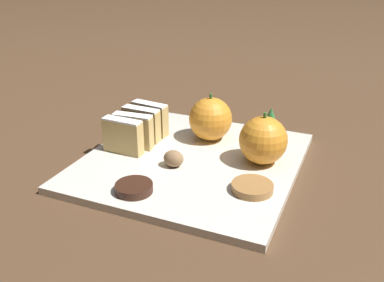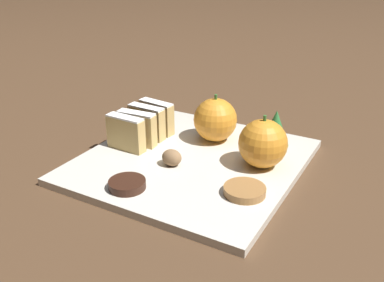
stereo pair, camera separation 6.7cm
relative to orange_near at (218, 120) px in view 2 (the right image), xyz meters
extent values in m
plane|color=#513823|center=(0.00, -0.08, -0.05)|extent=(6.00, 6.00, 0.00)
cube|color=silver|center=(0.00, -0.08, -0.04)|extent=(0.33, 0.34, 0.01)
cube|color=tan|center=(-0.12, -0.11, -0.01)|extent=(0.07, 0.02, 0.06)
cube|color=white|center=(-0.12, -0.11, 0.02)|extent=(0.07, 0.02, 0.00)
cube|color=tan|center=(-0.11, -0.08, -0.01)|extent=(0.07, 0.03, 0.06)
cube|color=white|center=(-0.11, -0.08, 0.02)|extent=(0.07, 0.02, 0.00)
cube|color=tan|center=(-0.11, -0.05, -0.01)|extent=(0.07, 0.02, 0.06)
cube|color=white|center=(-0.11, -0.05, 0.02)|extent=(0.07, 0.02, 0.00)
cube|color=tan|center=(-0.11, -0.02, -0.01)|extent=(0.07, 0.03, 0.06)
cube|color=white|center=(-0.11, -0.02, 0.02)|extent=(0.07, 0.03, 0.00)
sphere|color=orange|center=(0.00, 0.00, 0.00)|extent=(0.08, 0.08, 0.08)
cylinder|color=#38702D|center=(0.00, 0.00, 0.04)|extent=(0.01, 0.01, 0.01)
sphere|color=orange|center=(0.10, -0.05, 0.00)|extent=(0.08, 0.08, 0.08)
cylinder|color=#38702D|center=(0.10, -0.05, 0.04)|extent=(0.01, 0.01, 0.01)
ellipsoid|color=#8E6B47|center=(-0.02, -0.12, -0.02)|extent=(0.03, 0.03, 0.03)
cylinder|color=#381E14|center=(-0.04, -0.21, -0.03)|extent=(0.05, 0.05, 0.01)
cylinder|color=#A3703D|center=(0.11, -0.14, -0.03)|extent=(0.06, 0.06, 0.01)
cone|color=#2D7538|center=(0.09, 0.03, -0.01)|extent=(0.05, 0.05, 0.06)
camera|label=1|loc=(0.24, -0.65, 0.27)|focal=40.00mm
camera|label=2|loc=(0.30, -0.62, 0.27)|focal=40.00mm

